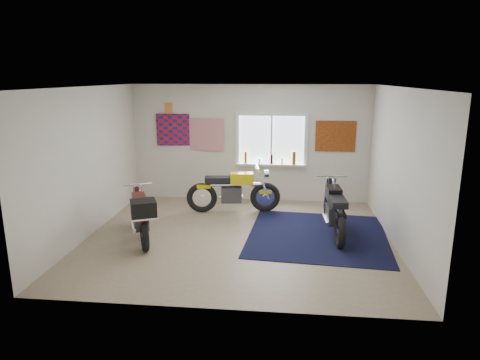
# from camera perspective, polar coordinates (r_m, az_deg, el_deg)

# --- Properties ---
(ground) EXTENTS (5.50, 5.50, 0.00)m
(ground) POSITION_cam_1_polar(r_m,az_deg,el_deg) (7.91, -0.21, -7.63)
(ground) COLOR #9E896B
(ground) RESTS_ON ground
(room_shell) EXTENTS (5.50, 5.50, 5.50)m
(room_shell) POSITION_cam_1_polar(r_m,az_deg,el_deg) (7.47, -0.22, 4.16)
(room_shell) COLOR white
(room_shell) RESTS_ON ground
(navy_rug) EXTENTS (2.70, 2.79, 0.01)m
(navy_rug) POSITION_cam_1_polar(r_m,az_deg,el_deg) (8.12, 10.27, -7.25)
(navy_rug) COLOR black
(navy_rug) RESTS_ON ground
(window_assembly) EXTENTS (1.66, 0.17, 1.26)m
(window_assembly) POSITION_cam_1_polar(r_m,az_deg,el_deg) (9.92, 4.20, 4.91)
(window_assembly) COLOR white
(window_assembly) RESTS_ON room_shell
(oil_bottles) EXTENTS (1.19, 0.09, 0.30)m
(oil_bottles) POSITION_cam_1_polar(r_m,az_deg,el_deg) (9.90, 4.64, 2.89)
(oil_bottles) COLOR #8B4F14
(oil_bottles) RESTS_ON window_assembly
(flag_display) EXTENTS (1.60, 0.10, 1.17)m
(flag_display) POSITION_cam_1_polar(r_m,az_deg,el_deg) (10.20, -9.51, 9.42)
(flag_display) COLOR red
(flag_display) RESTS_ON room_shell
(triumph_poster) EXTENTS (0.90, 0.03, 0.70)m
(triumph_poster) POSITION_cam_1_polar(r_m,az_deg,el_deg) (9.97, 12.62, 5.71)
(triumph_poster) COLOR #A54C14
(triumph_poster) RESTS_ON room_shell
(yellow_triumph) EXTENTS (2.03, 0.61, 1.02)m
(yellow_triumph) POSITION_cam_1_polar(r_m,az_deg,el_deg) (9.22, -0.91, -1.58)
(yellow_triumph) COLOR black
(yellow_triumph) RESTS_ON ground
(black_chrome_bike) EXTENTS (0.60, 1.97, 1.01)m
(black_chrome_bike) POSITION_cam_1_polar(r_m,az_deg,el_deg) (8.14, 12.45, -4.05)
(black_chrome_bike) COLOR black
(black_chrome_bike) RESTS_ON navy_rug
(maroon_tourer) EXTENTS (0.99, 1.75, 0.92)m
(maroon_tourer) POSITION_cam_1_polar(r_m,az_deg,el_deg) (7.77, -13.04, -4.64)
(maroon_tourer) COLOR black
(maroon_tourer) RESTS_ON ground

